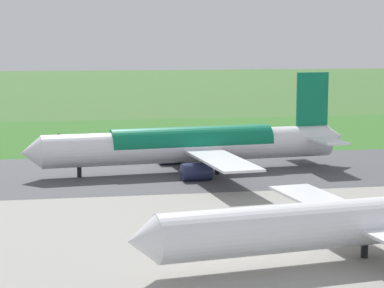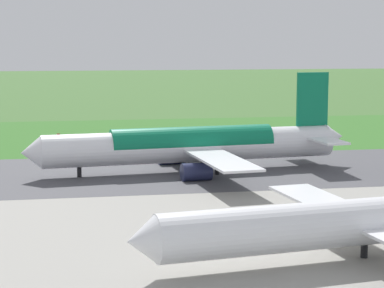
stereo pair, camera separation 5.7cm
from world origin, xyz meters
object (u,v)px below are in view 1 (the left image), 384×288
object	(u,v)px
airliner_main	(194,145)
traffic_cone_orange	(38,140)
no_stopping_sign	(58,138)
airliner_parked_mid	(368,220)

from	to	relation	value
airliner_main	traffic_cone_orange	world-z (taller)	airliner_main
airliner_main	no_stopping_sign	size ratio (longest dim) A/B	21.91
traffic_cone_orange	airliner_parked_mid	bearing A→B (deg)	111.48
airliner_main	no_stopping_sign	world-z (taller)	airliner_main
traffic_cone_orange	no_stopping_sign	bearing A→B (deg)	120.93
no_stopping_sign	traffic_cone_orange	world-z (taller)	no_stopping_sign
airliner_parked_mid	airliner_main	bearing A→B (deg)	-80.14
airliner_main	traffic_cone_orange	distance (m)	48.34
no_stopping_sign	airliner_main	bearing A→B (deg)	123.96
airliner_parked_mid	no_stopping_sign	distance (m)	87.14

